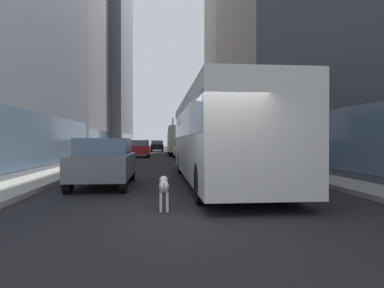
# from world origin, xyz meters

# --- Properties ---
(ground_plane) EXTENTS (120.00, 120.00, 0.00)m
(ground_plane) POSITION_xyz_m (0.00, 35.00, 0.00)
(ground_plane) COLOR #232326
(sidewalk_left) EXTENTS (2.40, 110.00, 0.15)m
(sidewalk_left) POSITION_xyz_m (-5.70, 35.00, 0.07)
(sidewalk_left) COLOR #ADA89E
(sidewalk_left) RESTS_ON ground
(sidewalk_right) EXTENTS (2.40, 110.00, 0.15)m
(sidewalk_right) POSITION_xyz_m (5.70, 35.00, 0.07)
(sidewalk_right) COLOR #9E9991
(sidewalk_right) RESTS_ON ground
(building_left_mid) EXTENTS (8.18, 20.12, 23.04)m
(building_left_mid) POSITION_xyz_m (-11.90, 31.91, 11.51)
(building_left_mid) COLOR slate
(building_left_mid) RESTS_ON ground
(building_left_far) EXTENTS (11.25, 23.10, 32.22)m
(building_left_far) POSITION_xyz_m (-11.90, 54.22, 16.10)
(building_left_far) COLOR slate
(building_left_far) RESTS_ON ground
(building_right_mid) EXTENTS (10.22, 19.59, 27.26)m
(building_right_mid) POSITION_xyz_m (11.90, 29.62, 13.62)
(building_right_mid) COLOR #A0937F
(building_right_mid) RESTS_ON ground
(building_right_far) EXTENTS (8.30, 17.15, 29.20)m
(building_right_far) POSITION_xyz_m (11.90, 50.04, 14.59)
(building_right_far) COLOR #B2A893
(building_right_far) RESTS_ON ground
(transit_bus) EXTENTS (2.78, 11.53, 3.05)m
(transit_bus) POSITION_xyz_m (1.20, 5.43, 1.78)
(transit_bus) COLOR silver
(transit_bus) RESTS_ON ground
(car_grey_wagon) EXTENTS (1.80, 4.16, 1.62)m
(car_grey_wagon) POSITION_xyz_m (-2.80, 4.87, 0.82)
(car_grey_wagon) COLOR slate
(car_grey_wagon) RESTS_ON ground
(car_yellow_taxi) EXTENTS (1.73, 4.65, 1.62)m
(car_yellow_taxi) POSITION_xyz_m (1.20, 22.27, 0.82)
(car_yellow_taxi) COLOR yellow
(car_yellow_taxi) RESTS_ON ground
(car_black_suv) EXTENTS (1.80, 4.75, 1.62)m
(car_black_suv) POSITION_xyz_m (-1.20, 43.24, 0.82)
(car_black_suv) COLOR black
(car_black_suv) RESTS_ON ground
(car_blue_hatchback) EXTENTS (1.75, 4.52, 1.62)m
(car_blue_hatchback) POSITION_xyz_m (1.20, 14.72, 0.82)
(car_blue_hatchback) COLOR #4C6BB7
(car_blue_hatchback) RESTS_ON ground
(car_red_coupe) EXTENTS (1.94, 4.21, 1.62)m
(car_red_coupe) POSITION_xyz_m (-2.80, 25.89, 0.82)
(car_red_coupe) COLOR red
(car_red_coupe) RESTS_ON ground
(car_white_van) EXTENTS (1.85, 4.57, 1.62)m
(car_white_van) POSITION_xyz_m (1.20, 36.04, 0.82)
(car_white_van) COLOR silver
(car_white_van) RESTS_ON ground
(box_truck) EXTENTS (2.30, 7.50, 3.05)m
(box_truck) POSITION_xyz_m (1.20, 29.24, 1.67)
(box_truck) COLOR #A51919
(box_truck) RESTS_ON ground
(dalmatian_dog) EXTENTS (0.22, 0.96, 0.72)m
(dalmatian_dog) POSITION_xyz_m (-0.85, 0.67, 0.51)
(dalmatian_dog) COLOR white
(dalmatian_dog) RESTS_ON ground
(pedestrian_with_handbag) EXTENTS (0.45, 0.34, 1.69)m
(pedestrian_with_handbag) POSITION_xyz_m (5.19, 9.19, 1.01)
(pedestrian_with_handbag) COLOR #1E1E2D
(pedestrian_with_handbag) RESTS_ON sidewalk_right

